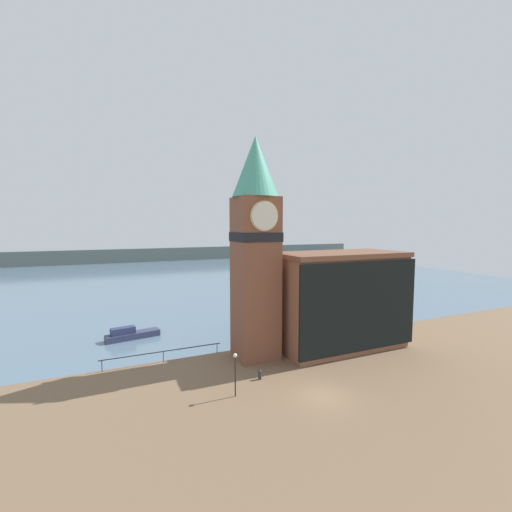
% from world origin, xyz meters
% --- Properties ---
extents(ground_plane, '(160.00, 160.00, 0.00)m').
position_xyz_m(ground_plane, '(0.00, 0.00, 0.00)').
color(ground_plane, brown).
extents(water, '(160.00, 120.00, 0.00)m').
position_xyz_m(water, '(0.00, 72.30, -0.00)').
color(water, slate).
rests_on(water, ground_plane).
extents(far_shoreline, '(180.00, 3.00, 5.00)m').
position_xyz_m(far_shoreline, '(0.00, 112.30, 2.50)').
color(far_shoreline, slate).
rests_on(far_shoreline, water).
extents(pier_railing, '(11.61, 0.08, 1.09)m').
position_xyz_m(pier_railing, '(-10.33, 12.05, 0.96)').
color(pier_railing, '#333338').
rests_on(pier_railing, ground_plane).
extents(clock_tower, '(4.58, 4.58, 22.01)m').
position_xyz_m(clock_tower, '(-1.53, 9.54, 11.69)').
color(clock_tower, brown).
rests_on(clock_tower, ground_plane).
extents(pier_building, '(14.38, 7.14, 10.49)m').
position_xyz_m(pier_building, '(8.18, 8.54, 5.26)').
color(pier_building, '#935B42').
rests_on(pier_building, ground_plane).
extents(boat_near, '(6.31, 2.47, 1.51)m').
position_xyz_m(boat_near, '(-12.76, 20.68, 0.55)').
color(boat_near, '#333856').
rests_on(boat_near, water).
extents(mooring_bollard_near, '(0.32, 0.32, 0.83)m').
position_xyz_m(mooring_bollard_near, '(-3.28, 4.68, 0.45)').
color(mooring_bollard_near, '#2D2D33').
rests_on(mooring_bollard_near, ground_plane).
extents(lamp_post, '(0.32, 0.32, 3.46)m').
position_xyz_m(lamp_post, '(-6.28, 2.76, 2.46)').
color(lamp_post, black).
rests_on(lamp_post, ground_plane).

